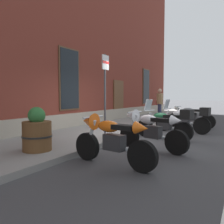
# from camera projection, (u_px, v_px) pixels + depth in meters

# --- Properties ---
(ground_plane) EXTENTS (140.00, 140.00, 0.00)m
(ground_plane) POSITION_uv_depth(u_px,v_px,m) (134.00, 136.00, 8.12)
(ground_plane) COLOR #38383A
(sidewalk) EXTENTS (31.25, 2.94, 0.14)m
(sidewalk) POSITION_uv_depth(u_px,v_px,m) (99.00, 131.00, 8.85)
(sidewalk) COLOR slate
(sidewalk) RESTS_ON ground_plane
(brick_pub_facade) EXTENTS (25.25, 5.65, 9.97)m
(brick_pub_facade) POSITION_uv_depth(u_px,v_px,m) (21.00, 19.00, 10.63)
(brick_pub_facade) COLOR maroon
(brick_pub_facade) RESTS_ON ground_plane
(motorcycle_orange_sport) EXTENTS (0.62, 2.01, 1.05)m
(motorcycle_orange_sport) POSITION_uv_depth(u_px,v_px,m) (109.00, 137.00, 4.73)
(motorcycle_orange_sport) COLOR black
(motorcycle_orange_sport) RESTS_ON ground_plane
(motorcycle_white_sport) EXTENTS (0.74, 2.04, 1.05)m
(motorcycle_white_sport) POSITION_uv_depth(u_px,v_px,m) (149.00, 128.00, 6.09)
(motorcycle_white_sport) COLOR black
(motorcycle_white_sport) RESTS_ON ground_plane
(motorcycle_green_touring) EXTENTS (0.76, 2.00, 1.30)m
(motorcycle_green_touring) POSITION_uv_depth(u_px,v_px,m) (166.00, 123.00, 7.55)
(motorcycle_green_touring) COLOR black
(motorcycle_green_touring) RESTS_ON ground_plane
(motorcycle_silver_touring) EXTENTS (0.68, 2.15, 1.29)m
(motorcycle_silver_touring) POSITION_uv_depth(u_px,v_px,m) (185.00, 119.00, 8.90)
(motorcycle_silver_touring) COLOR black
(motorcycle_silver_touring) RESTS_ON ground_plane
(motorcycle_grey_naked) EXTENTS (0.62, 2.14, 0.96)m
(motorcycle_grey_naked) POSITION_uv_depth(u_px,v_px,m) (190.00, 117.00, 10.37)
(motorcycle_grey_naked) COLOR black
(motorcycle_grey_naked) RESTS_ON ground_plane
(pedestrian_tan_coat) EXTENTS (0.53, 0.51, 1.69)m
(pedestrian_tan_coat) POSITION_uv_depth(u_px,v_px,m) (160.00, 102.00, 12.96)
(pedestrian_tan_coat) COLOR #2D3351
(pedestrian_tan_coat) RESTS_ON sidewalk
(parking_sign) EXTENTS (0.36, 0.07, 2.56)m
(parking_sign) POSITION_uv_depth(u_px,v_px,m) (105.00, 84.00, 7.12)
(parking_sign) COLOR #4C4C51
(parking_sign) RESTS_ON sidewalk
(barrel_planter) EXTENTS (0.70, 0.70, 1.03)m
(barrel_planter) POSITION_uv_depth(u_px,v_px,m) (37.00, 133.00, 5.41)
(barrel_planter) COLOR brown
(barrel_planter) RESTS_ON sidewalk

